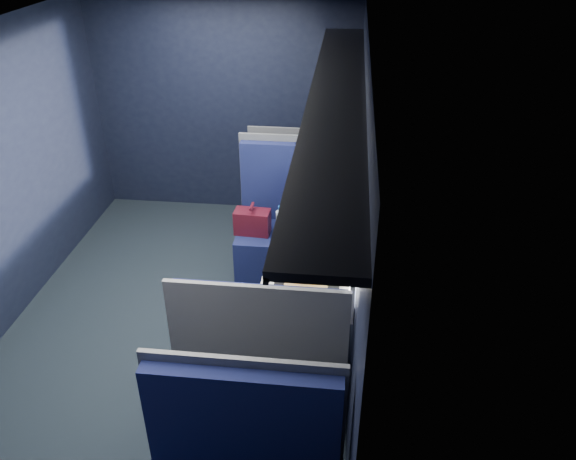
# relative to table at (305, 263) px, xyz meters

# --- Properties ---
(ground) EXTENTS (2.80, 4.20, 0.01)m
(ground) POSITION_rel_table_xyz_m (-1.03, 0.00, -0.67)
(ground) COLOR black
(room_shell) EXTENTS (3.00, 4.40, 2.40)m
(room_shell) POSITION_rel_table_xyz_m (-1.01, 0.00, 0.81)
(room_shell) COLOR black
(room_shell) RESTS_ON ground
(table) EXTENTS (0.62, 1.00, 0.74)m
(table) POSITION_rel_table_xyz_m (0.00, 0.00, 0.00)
(table) COLOR #54565E
(table) RESTS_ON ground
(seat_bay_near) EXTENTS (1.04, 0.62, 1.26)m
(seat_bay_near) POSITION_rel_table_xyz_m (-0.20, 0.87, -0.24)
(seat_bay_near) COLOR #0D113A
(seat_bay_near) RESTS_ON ground
(seat_bay_far) EXTENTS (1.04, 0.62, 1.26)m
(seat_bay_far) POSITION_rel_table_xyz_m (-0.18, -0.87, -0.25)
(seat_bay_far) COLOR #0D113A
(seat_bay_far) RESTS_ON ground
(seat_row_front) EXTENTS (1.04, 0.51, 1.16)m
(seat_row_front) POSITION_rel_table_xyz_m (-0.18, 1.80, -0.25)
(seat_row_front) COLOR #0D113A
(seat_row_front) RESTS_ON ground
(man) EXTENTS (0.53, 0.56, 1.32)m
(man) POSITION_rel_table_xyz_m (0.07, 0.70, 0.06)
(man) COLOR black
(man) RESTS_ON ground
(woman) EXTENTS (0.53, 0.56, 1.32)m
(woman) POSITION_rel_table_xyz_m (0.07, -0.71, 0.06)
(woman) COLOR black
(woman) RESTS_ON ground
(papers) EXTENTS (0.56, 0.75, 0.01)m
(papers) POSITION_rel_table_xyz_m (0.03, 0.05, 0.08)
(papers) COLOR white
(papers) RESTS_ON table
(laptop) EXTENTS (0.36, 0.41, 0.26)m
(laptop) POSITION_rel_table_xyz_m (0.31, 0.12, 0.15)
(laptop) COLOR silver
(laptop) RESTS_ON table
(bottle_small) EXTENTS (0.06, 0.06, 0.21)m
(bottle_small) POSITION_rel_table_xyz_m (0.30, 0.38, 0.17)
(bottle_small) COLOR silver
(bottle_small) RESTS_ON table
(cup) EXTENTS (0.07, 0.07, 0.10)m
(cup) POSITION_rel_table_xyz_m (0.18, 0.44, 0.12)
(cup) COLOR white
(cup) RESTS_ON table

